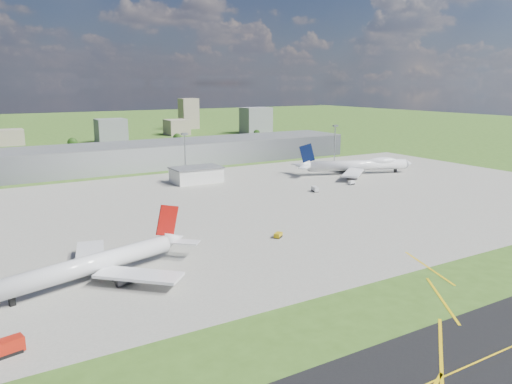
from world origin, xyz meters
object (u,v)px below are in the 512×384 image
van_white_near (315,189)px  van_white_far (352,183)px  airliner_red_twin (96,264)px  airliner_blue_quad (358,165)px  fire_truck (4,348)px  tug_yellow (278,235)px

van_white_near → van_white_far: size_ratio=1.27×
airliner_red_twin → airliner_blue_quad: (175.29, 87.66, 0.70)m
fire_truck → van_white_far: fire_truck is taller
airliner_blue_quad → fire_truck: (-200.95, -118.56, -3.69)m
van_white_near → van_white_far: (27.81, 4.11, -0.21)m
airliner_blue_quad → van_white_far: size_ratio=16.54×
airliner_blue_quad → fire_truck: airliner_blue_quad is taller
airliner_red_twin → tug_yellow: (64.37, 6.21, -3.71)m
tug_yellow → airliner_blue_quad: bearing=1.4°
airliner_blue_quad → van_white_far: bearing=-117.4°
airliner_red_twin → van_white_near: 136.75m
airliner_red_twin → van_white_far: 163.73m
airliner_blue_quad → van_white_near: bearing=-132.8°
airliner_blue_quad → van_white_near: size_ratio=12.99×
airliner_blue_quad → tug_yellow: bearing=-123.6°
fire_truck → van_white_far: bearing=16.5°
van_white_near → van_white_far: 28.11m
tug_yellow → airliner_red_twin: bearing=150.7°
airliner_red_twin → fire_truck: airliner_red_twin is taller
tug_yellow → van_white_near: (58.16, 54.42, 0.37)m
fire_truck → airliner_blue_quad: bearing=18.5°
fire_truck → van_white_far: size_ratio=1.82×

